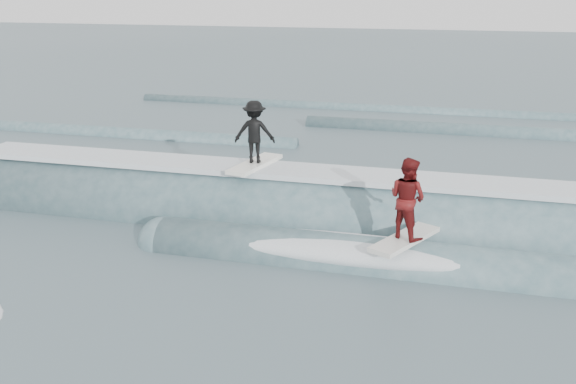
# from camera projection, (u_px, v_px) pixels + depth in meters

# --- Properties ---
(ground) EXTENTS (160.00, 160.00, 0.00)m
(ground) POSITION_uv_depth(u_px,v_px,m) (204.00, 354.00, 10.55)
(ground) COLOR #3B5157
(ground) RESTS_ON ground
(breaking_wave) EXTENTS (24.33, 4.10, 2.64)m
(breaking_wave) POSITION_uv_depth(u_px,v_px,m) (304.00, 224.00, 16.17)
(breaking_wave) COLOR #3A5963
(breaking_wave) RESTS_ON ground
(surfer_black) EXTENTS (1.11, 2.07, 1.67)m
(surfer_black) POSITION_uv_depth(u_px,v_px,m) (255.00, 135.00, 16.07)
(surfer_black) COLOR white
(surfer_black) RESTS_ON ground
(surfer_red) EXTENTS (1.39, 2.03, 1.83)m
(surfer_red) POSITION_uv_depth(u_px,v_px,m) (407.00, 202.00, 13.29)
(surfer_red) COLOR silver
(surfer_red) RESTS_ON ground
(far_swells) EXTENTS (43.47, 8.65, 0.80)m
(far_swells) POSITION_uv_depth(u_px,v_px,m) (343.00, 128.00, 26.98)
(far_swells) COLOR #3A5963
(far_swells) RESTS_ON ground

